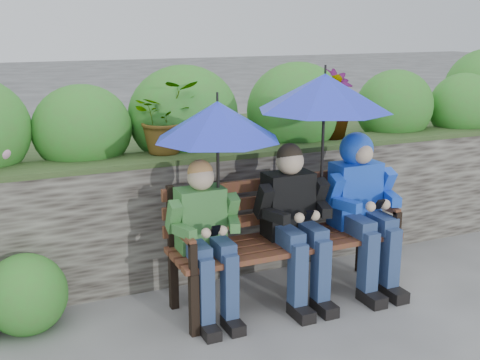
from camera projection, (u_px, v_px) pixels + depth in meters
name	position (u px, v px, depth m)	size (l,w,h in m)	color
ground	(246.00, 307.00, 4.44)	(60.00, 60.00, 0.00)	#515151
garden_backdrop	(181.00, 175.00, 5.71)	(8.03, 2.88, 1.81)	#312B27
park_bench	(283.00, 231.00, 4.51)	(1.76, 0.52, 0.93)	black
boy_left	(206.00, 232.00, 4.15)	(0.50, 0.58, 1.13)	#36682A
boy_middle	(295.00, 216.00, 4.41)	(0.54, 0.63, 1.19)	black
boy_right	(362.00, 199.00, 4.64)	(0.56, 0.68, 1.22)	#1B43B8
umbrella_left	(218.00, 121.00, 4.07)	(0.89, 0.89, 0.89)	#2233D7
umbrella_right	(325.00, 92.00, 4.34)	(1.00, 1.00, 1.03)	#2233D7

